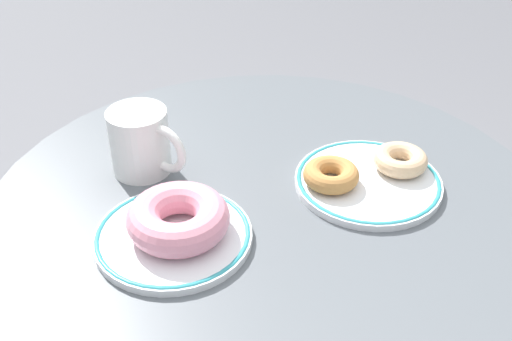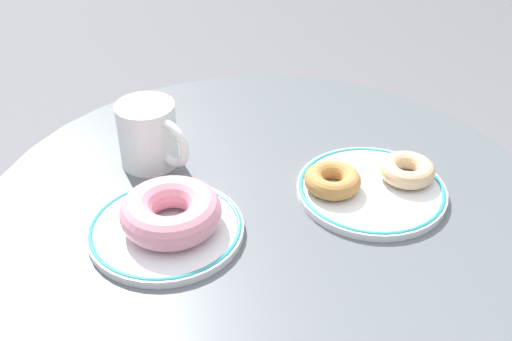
% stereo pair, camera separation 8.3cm
% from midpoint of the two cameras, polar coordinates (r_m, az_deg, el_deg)
% --- Properties ---
extents(cafe_table, '(0.77, 0.77, 0.77)m').
position_cam_midpoint_polar(cafe_table, '(0.98, 3.53, -13.21)').
color(cafe_table, '#565B60').
rests_on(cafe_table, ground).
extents(plate_left, '(0.20, 0.20, 0.01)m').
position_cam_midpoint_polar(plate_left, '(0.79, -5.24, -5.46)').
color(plate_left, white).
rests_on(plate_left, cafe_table).
extents(plate_right, '(0.20, 0.20, 0.01)m').
position_cam_midpoint_polar(plate_right, '(0.87, 13.16, -1.80)').
color(plate_right, white).
rests_on(plate_right, cafe_table).
extents(donut_pink_frosted, '(0.17, 0.17, 0.04)m').
position_cam_midpoint_polar(donut_pink_frosted, '(0.77, -4.75, -3.90)').
color(donut_pink_frosted, pink).
rests_on(donut_pink_frosted, plate_left).
extents(donut_glazed, '(0.09, 0.09, 0.03)m').
position_cam_midpoint_polar(donut_glazed, '(0.89, 16.34, -0.19)').
color(donut_glazed, '#E0B789').
rests_on(donut_glazed, plate_right).
extents(donut_old_fashioned, '(0.10, 0.10, 0.03)m').
position_cam_midpoint_polar(donut_old_fashioned, '(0.84, 9.87, -1.10)').
color(donut_old_fashioned, '#BC7F42').
rests_on(donut_old_fashioned, plate_right).
extents(coffee_mug, '(0.10, 0.11, 0.09)m').
position_cam_midpoint_polar(coffee_mug, '(0.89, -7.10, 3.16)').
color(coffee_mug, white).
rests_on(coffee_mug, cafe_table).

